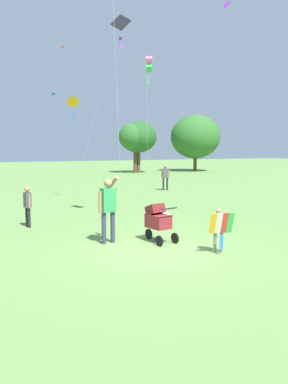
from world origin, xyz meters
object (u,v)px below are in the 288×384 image
at_px(kite_adult_black, 120,34).
at_px(kite_orange_delta, 73,103).
at_px(cooler_box, 162,219).
at_px(stroller, 158,219).
at_px(kite_green_novelty, 149,65).
at_px(person_adult_flyer, 108,205).
at_px(person_sitting_far, 28,203).
at_px(child_with_butterfly_kite, 219,226).
at_px(person_red_shirt, 165,175).

height_order(kite_adult_black, kite_orange_delta, kite_adult_black).
bearing_deg(cooler_box, stroller, -120.05).
bearing_deg(stroller, kite_orange_delta, 89.16).
height_order(stroller, kite_green_novelty, kite_green_novelty).
relative_size(person_adult_flyer, person_sitting_far, 1.38).
bearing_deg(person_adult_flyer, stroller, -18.84).
height_order(person_adult_flyer, kite_orange_delta, kite_orange_delta).
xyz_separation_m(child_with_butterfly_kite, kite_adult_black, (-0.78, 4.32, 5.38)).
relative_size(kite_adult_black, person_sitting_far, 5.26).
bearing_deg(child_with_butterfly_kite, kite_orange_delta, 93.73).
bearing_deg(child_with_butterfly_kite, kite_green_novelty, 73.18).
height_order(stroller, kite_adult_black, kite_adult_black).
relative_size(kite_green_novelty, person_sitting_far, 5.49).
height_order(child_with_butterfly_kite, stroller, child_with_butterfly_kite).
xyz_separation_m(stroller, person_red_shirt, (5.96, 10.84, 0.26)).
relative_size(person_adult_flyer, kite_adult_black, 0.26).
relative_size(stroller, cooler_box, 2.49).
distance_m(person_adult_flyer, kite_orange_delta, 9.45).
distance_m(kite_green_novelty, cooler_box, 9.87).
bearing_deg(person_adult_flyer, person_red_shirt, 55.35).
distance_m(kite_orange_delta, person_sitting_far, 7.47).
distance_m(child_with_butterfly_kite, person_red_shirt, 13.45).
xyz_separation_m(stroller, kite_adult_black, (0.05, 2.74, 5.42)).
bearing_deg(kite_adult_black, stroller, -91.07).
bearing_deg(kite_orange_delta, cooler_box, -81.20).
height_order(person_red_shirt, person_sitting_far, person_red_shirt).
height_order(kite_green_novelty, cooler_box, kite_green_novelty).
height_order(child_with_butterfly_kite, person_red_shirt, person_red_shirt).
bearing_deg(person_red_shirt, kite_orange_delta, -163.18).
xyz_separation_m(person_red_shirt, person_sitting_far, (-8.82, -7.45, -0.12)).
bearing_deg(person_sitting_far, person_red_shirt, 40.20).
xyz_separation_m(stroller, kite_green_novelty, (4.04, 9.03, 6.00)).
height_order(child_with_butterfly_kite, person_adult_flyer, person_adult_flyer).
xyz_separation_m(kite_orange_delta, person_sitting_far, (-2.99, -5.69, -3.80)).
height_order(kite_green_novelty, person_sitting_far, kite_green_novelty).
xyz_separation_m(child_with_butterfly_kite, stroller, (-0.83, 1.58, -0.04)).
height_order(child_with_butterfly_kite, cooler_box, child_with_butterfly_kite).
xyz_separation_m(kite_adult_black, kite_green_novelty, (3.99, 6.29, 0.58)).
xyz_separation_m(kite_green_novelty, person_sitting_far, (-6.89, -5.64, -5.85)).
height_order(child_with_butterfly_kite, person_sitting_far, person_sitting_far).
bearing_deg(person_sitting_far, kite_adult_black, -12.56).
bearing_deg(kite_orange_delta, person_adult_flyer, -99.00).
bearing_deg(person_sitting_far, kite_green_novelty, 39.30).
bearing_deg(stroller, person_red_shirt, 61.19).
height_order(kite_orange_delta, person_red_shirt, kite_orange_delta).
bearing_deg(kite_green_novelty, kite_adult_black, -122.37).
relative_size(person_adult_flyer, cooler_box, 3.94).
bearing_deg(person_sitting_far, stroller, -49.90).
bearing_deg(person_red_shirt, child_with_butterfly_kite, -112.45).
bearing_deg(person_adult_flyer, kite_adult_black, 60.93).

